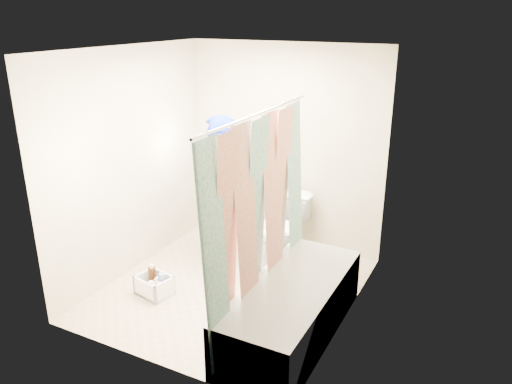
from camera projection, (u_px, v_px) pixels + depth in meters
The scene contains 14 objects.
floor at pixel (232, 288), 5.17m from camera, with size 2.60×2.60×0.00m, color tan.
ceiling at pixel (228, 49), 4.35m from camera, with size 2.40×2.60×0.02m, color white.
wall_back at pixel (285, 148), 5.85m from camera, with size 2.40×0.02×2.40m, color #C1B794.
wall_front at pixel (142, 229), 3.68m from camera, with size 2.40×0.02×2.40m, color #C1B794.
wall_left at pixel (132, 163), 5.28m from camera, with size 0.02×2.60×2.40m, color #C1B794.
wall_right at pixel (352, 199), 4.25m from camera, with size 0.02×2.60×2.40m, color #C1B794.
bathtub at pixel (292, 308), 4.36m from camera, with size 0.70×1.75×0.50m.
curtain_rod at pixel (259, 114), 3.93m from camera, with size 0.02×0.02×1.90m, color silver.
shower_curtain at pixel (258, 222), 4.25m from camera, with size 0.06×1.75×1.80m, color white.
toilet at pixel (283, 229), 5.67m from camera, with size 0.42×0.73×0.74m, color white.
tank_lid at pixel (278, 228), 5.55m from camera, with size 0.46×0.20×0.03m, color white.
tank_internals at pixel (288, 194), 5.73m from camera, with size 0.18×0.06×0.24m.
plumber at pixel (217, 193), 5.42m from camera, with size 0.62×0.41×1.70m, color navy.
cleaning_caddy at pixel (155, 286), 5.03m from camera, with size 0.38×0.33×0.26m.
Camera 1 is at (2.27, -3.91, 2.72)m, focal length 35.00 mm.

